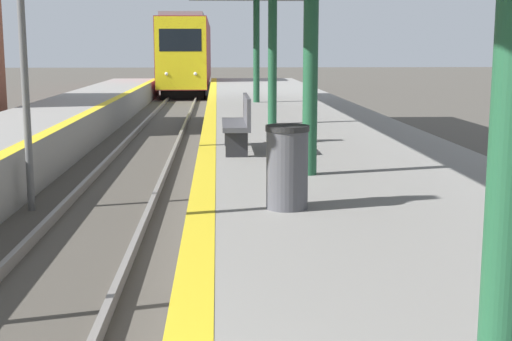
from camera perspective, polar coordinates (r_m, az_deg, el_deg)
train at (r=46.69m, az=-5.41°, el=9.26°), size 2.65×20.79×4.51m
trash_bin at (r=7.58m, az=2.51°, el=0.29°), size 0.47×0.47×0.89m
bench at (r=11.86m, az=-1.33°, el=3.91°), size 0.44×1.68×0.92m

